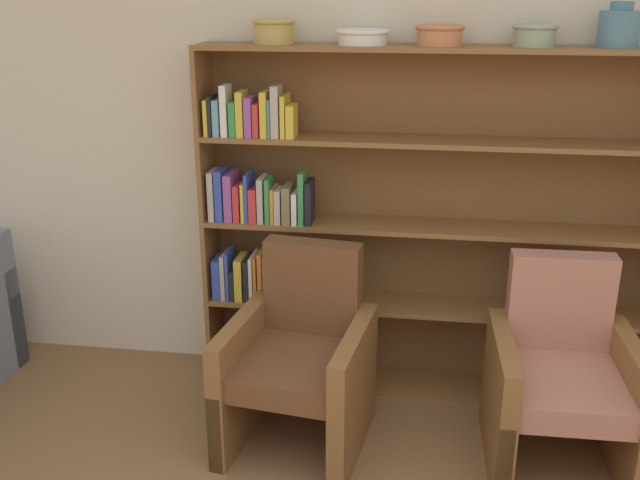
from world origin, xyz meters
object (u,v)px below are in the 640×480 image
bowl_brass (274,30)px  armchair_cushioned (562,380)px  bowl_olive (535,34)px  bowl_slate (440,34)px  bowl_cream (362,36)px  vase_tall (619,28)px  armchair_leather (300,361)px  bookshelf (391,227)px

bowl_brass → armchair_cushioned: size_ratio=0.23×
bowl_olive → bowl_slate: bearing=180.0°
bowl_brass → bowl_olive: size_ratio=1.03×
bowl_brass → bowl_cream: (0.44, 0.00, -0.02)m
bowl_brass → bowl_cream: size_ratio=0.84×
bowl_cream → bowl_brass: bearing=-180.0°
bowl_slate → armchair_cushioned: (0.63, -0.57, -1.50)m
bowl_cream → bowl_slate: (0.37, 0.00, 0.01)m
bowl_brass → bowl_olive: 1.25m
bowl_olive → armchair_cushioned: bowl_olive is taller
bowl_brass → vase_tall: bearing=0.0°
armchair_cushioned → bowl_slate: bearing=-43.5°
bowl_brass → vase_tall: vase_tall is taller
bowl_slate → vase_tall: bearing=0.0°
armchair_leather → armchair_cushioned: same height
bowl_cream → armchair_cushioned: size_ratio=0.27×
vase_tall → armchair_leather: bearing=-157.8°
bookshelf → vase_tall: bearing=-1.3°
bowl_brass → armchair_leather: (0.22, -0.57, -1.51)m
bowl_cream → vase_tall: (1.18, 0.00, 0.05)m
bookshelf → armchair_cushioned: bearing=-35.6°
bowl_slate → armchair_leather: size_ratio=0.25×
bookshelf → bowl_cream: 0.99m
bowl_brass → armchair_cushioned: bowl_brass is taller
bowl_cream → bowl_slate: 0.37m
bowl_olive → armchair_cushioned: size_ratio=0.23×
bowl_cream → bowl_slate: size_ratio=1.09×
bowl_slate → vase_tall: size_ratio=1.17×
bowl_olive → vase_tall: vase_tall is taller
bowl_cream → armchair_leather: 1.60m
bookshelf → bowl_olive: bearing=-2.1°
vase_tall → armchair_cushioned: 1.64m
vase_tall → bowl_brass: bearing=-180.0°
bowl_cream → armchair_leather: bowl_cream is taller
bowl_brass → armchair_leather: 1.63m
bookshelf → armchair_leather: (-0.39, -0.60, -0.50)m
bowl_cream → armchair_cushioned: bearing=-29.8°
bowl_cream → vase_tall: bearing=0.0°
bowl_olive → armchair_leather: (-1.03, -0.57, -1.50)m
bowl_cream → armchair_cushioned: 1.88m
bookshelf → bowl_olive: (0.64, -0.02, 0.99)m
bowl_olive → armchair_cushioned: bearing=-71.6°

